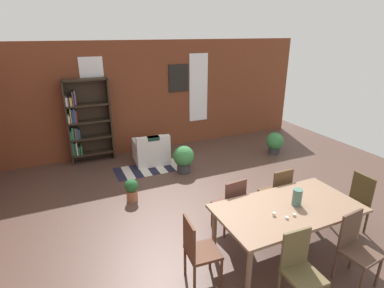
# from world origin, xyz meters

# --- Properties ---
(ground_plane) EXTENTS (10.42, 10.42, 0.00)m
(ground_plane) POSITION_xyz_m (0.00, 0.00, 0.00)
(ground_plane) COLOR #4F382F
(back_wall_brick) EXTENTS (9.02, 0.12, 2.87)m
(back_wall_brick) POSITION_xyz_m (0.00, 3.83, 1.43)
(back_wall_brick) COLOR brown
(back_wall_brick) RESTS_ON ground
(window_pane_0) EXTENTS (0.55, 0.02, 1.86)m
(window_pane_0) POSITION_xyz_m (-1.40, 3.76, 1.58)
(window_pane_0) COLOR white
(window_pane_1) EXTENTS (0.55, 0.02, 1.86)m
(window_pane_1) POSITION_xyz_m (1.40, 3.76, 1.58)
(window_pane_1) COLOR white
(dining_table) EXTENTS (2.04, 1.08, 0.77)m
(dining_table) POSITION_xyz_m (0.47, -1.12, 0.69)
(dining_table) COLOR #85654F
(dining_table) RESTS_ON ground
(vase_on_table) EXTENTS (0.13, 0.13, 0.24)m
(vase_on_table) POSITION_xyz_m (0.61, -1.12, 0.89)
(vase_on_table) COLOR #4C7266
(vase_on_table) RESTS_ON dining_table
(tealight_candle_0) EXTENTS (0.04, 0.04, 0.03)m
(tealight_candle_0) POSITION_xyz_m (0.39, -1.32, 0.78)
(tealight_candle_0) COLOR silver
(tealight_candle_0) RESTS_ON dining_table
(tealight_candle_1) EXTENTS (0.04, 0.04, 0.03)m
(tealight_candle_1) POSITION_xyz_m (0.26, -1.33, 0.78)
(tealight_candle_1) COLOR silver
(tealight_candle_1) RESTS_ON dining_table
(tealight_candle_2) EXTENTS (0.04, 0.04, 0.05)m
(tealight_candle_2) POSITION_xyz_m (0.15, -1.20, 0.79)
(tealight_candle_2) COLOR silver
(tealight_candle_2) RESTS_ON dining_table
(dining_chair_far_right) EXTENTS (0.40, 0.40, 0.95)m
(dining_chair_far_right) POSITION_xyz_m (0.93, -0.35, 0.51)
(dining_chair_far_right) COLOR brown
(dining_chair_far_right) RESTS_ON ground
(dining_chair_far_left) EXTENTS (0.43, 0.43, 0.95)m
(dining_chair_far_left) POSITION_xyz_m (0.01, -0.35, 0.51)
(dining_chair_far_left) COLOR #553228
(dining_chair_far_left) RESTS_ON ground
(dining_chair_near_left) EXTENTS (0.42, 0.42, 0.95)m
(dining_chair_near_left) POSITION_xyz_m (0.01, -1.88, 0.51)
(dining_chair_near_left) COLOR brown
(dining_chair_near_left) RESTS_ON ground
(dining_chair_head_left) EXTENTS (0.43, 0.43, 0.95)m
(dining_chair_head_left) POSITION_xyz_m (-0.93, -1.11, 0.51)
(dining_chair_head_left) COLOR #553020
(dining_chair_head_left) RESTS_ON ground
(dining_chair_head_right) EXTENTS (0.40, 0.40, 0.95)m
(dining_chair_head_right) POSITION_xyz_m (1.86, -1.12, 0.51)
(dining_chair_head_right) COLOR #4A3C20
(dining_chair_head_right) RESTS_ON ground
(dining_chair_near_right) EXTENTS (0.44, 0.44, 0.95)m
(dining_chair_near_right) POSITION_xyz_m (0.92, -1.88, 0.51)
(dining_chair_near_right) COLOR brown
(dining_chair_near_right) RESTS_ON ground
(bookshelf_tall) EXTENTS (1.03, 0.29, 2.04)m
(bookshelf_tall) POSITION_xyz_m (-1.69, 3.59, 1.02)
(bookshelf_tall) COLOR #2D2319
(bookshelf_tall) RESTS_ON ground
(armchair_white) EXTENTS (0.86, 0.86, 0.75)m
(armchair_white) POSITION_xyz_m (-0.30, 2.87, 0.28)
(armchair_white) COLOR silver
(armchair_white) RESTS_ON ground
(potted_plant_by_shelf) EXTENTS (0.26, 0.26, 0.44)m
(potted_plant_by_shelf) POSITION_xyz_m (-1.20, 1.24, 0.24)
(potted_plant_by_shelf) COLOR #9E6042
(potted_plant_by_shelf) RESTS_ON ground
(potted_plant_corner) EXTENTS (0.48, 0.48, 0.64)m
(potted_plant_corner) POSITION_xyz_m (0.19, 1.99, 0.36)
(potted_plant_corner) COLOR #333338
(potted_plant_corner) RESTS_ON ground
(potted_plant_window) EXTENTS (0.46, 0.46, 0.57)m
(potted_plant_window) POSITION_xyz_m (2.85, 2.08, 0.31)
(potted_plant_window) COLOR #333338
(potted_plant_window) RESTS_ON ground
(striped_rug) EXTENTS (1.52, 0.75, 0.01)m
(striped_rug) POSITION_xyz_m (-0.51, 2.49, 0.00)
(striped_rug) COLOR #1E1E33
(striped_rug) RESTS_ON ground
(framed_picture) EXTENTS (0.56, 0.03, 0.72)m
(framed_picture) POSITION_xyz_m (0.81, 3.75, 1.88)
(framed_picture) COLOR black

